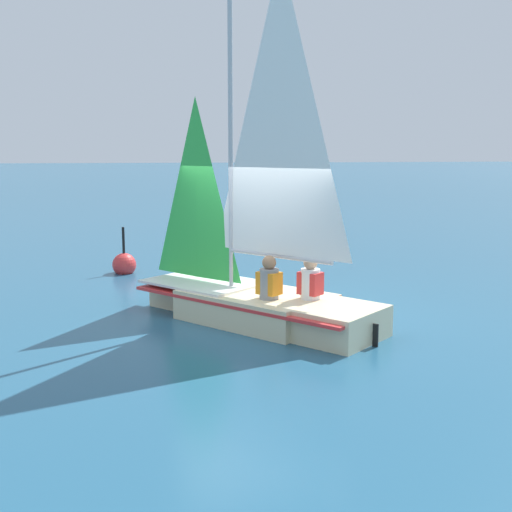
{
  "coord_description": "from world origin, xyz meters",
  "views": [
    {
      "loc": [
        10.04,
        -1.74,
        2.77
      ],
      "look_at": [
        0.0,
        0.0,
        1.08
      ],
      "focal_mm": 45.0,
      "sensor_mm": 36.0,
      "label": 1
    }
  ],
  "objects_px": {
    "sailboat_main": "(257,276)",
    "sailor_helm": "(269,290)",
    "buoy_marker": "(124,264)",
    "sailor_crew": "(310,289)"
  },
  "relations": [
    {
      "from": "sailboat_main",
      "to": "sailor_helm",
      "type": "relative_size",
      "value": 4.96
    },
    {
      "from": "sailboat_main",
      "to": "buoy_marker",
      "type": "relative_size",
      "value": 5.07
    },
    {
      "from": "sailor_helm",
      "to": "sailor_crew",
      "type": "distance_m",
      "value": 0.64
    },
    {
      "from": "sailor_helm",
      "to": "sailor_crew",
      "type": "xyz_separation_m",
      "value": [
        0.12,
        0.63,
        0.01
      ]
    },
    {
      "from": "buoy_marker",
      "to": "sailboat_main",
      "type": "bearing_deg",
      "value": 26.14
    },
    {
      "from": "sailboat_main",
      "to": "buoy_marker",
      "type": "height_order",
      "value": "sailboat_main"
    },
    {
      "from": "sailor_helm",
      "to": "buoy_marker",
      "type": "height_order",
      "value": "sailor_helm"
    },
    {
      "from": "sailboat_main",
      "to": "sailor_helm",
      "type": "bearing_deg",
      "value": 151.84
    },
    {
      "from": "sailor_crew",
      "to": "buoy_marker",
      "type": "height_order",
      "value": "sailor_crew"
    },
    {
      "from": "sailor_helm",
      "to": "buoy_marker",
      "type": "distance_m",
      "value": 5.62
    }
  ]
}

